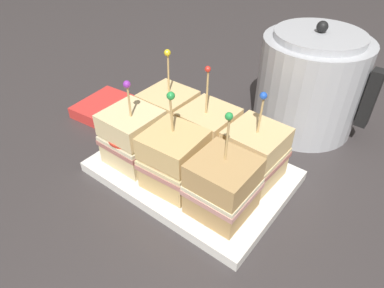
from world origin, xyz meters
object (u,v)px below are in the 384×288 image
Objects in this scene: sandwich_back_center at (208,133)px; sandwich_back_right at (254,154)px; serving_platter at (192,171)px; napkin_stack at (109,109)px; sandwich_front_right at (223,186)px; sandwich_front_center at (173,159)px; kettle_steel at (310,83)px; sandwich_front_left at (133,137)px; sandwich_back_left at (169,115)px.

sandwich_back_center is 0.09m from sandwich_back_right.
serving_platter is 2.48× the size of napkin_stack.
sandwich_front_right reaches higher than napkin_stack.
sandwich_front_center is 0.73× the size of kettle_steel.
sandwich_front_left is at bearing -154.49° from serving_platter.
napkin_stack reaches higher than serving_platter.
serving_platter is 0.11m from sandwich_back_right.
sandwich_back_right is (0.09, 0.09, -0.00)m from sandwich_front_center.
sandwich_front_left reaches higher than serving_platter.
sandwich_back_left is (-0.09, 0.05, 0.05)m from serving_platter.
sandwich_back_center is at bearing -1.55° from sandwich_back_left.
sandwich_front_right is at bearing -89.27° from sandwich_back_right.
sandwich_back_center reaches higher than sandwich_front_right.
sandwich_front_center is 1.02× the size of sandwich_back_right.
sandwich_front_left is at bearing 179.18° from sandwich_front_center.
sandwich_back_right is (0.09, 0.04, 0.05)m from serving_platter.
sandwich_front_right is (0.09, -0.00, -0.00)m from sandwich_front_center.
sandwich_back_right is at bearing 0.61° from sandwich_back_center.
serving_platter is 1.94× the size of sandwich_front_right.
serving_platter is at bearing -27.28° from sandwich_back_left.
sandwich_front_center is at bearing -18.70° from napkin_stack.
kettle_steel is at bearing 32.56° from napkin_stack.
sandwich_back_left is at bearing 0.97° from napkin_stack.
sandwich_back_center reaches higher than sandwich_front_center.
serving_platter is at bearing -107.25° from kettle_steel.
sandwich_front_left is at bearing -136.01° from sandwich_back_center.
sandwich_front_center is 0.96× the size of sandwich_back_left.
serving_platter is 2.04× the size of sandwich_front_left.
sandwich_front_left is 0.18m from sandwich_front_right.
sandwich_back_center is at bearing -179.39° from sandwich_back_right.
napkin_stack is (-0.26, 0.04, 0.00)m from serving_platter.
napkin_stack is at bearing -147.44° from kettle_steel.
sandwich_front_right reaches higher than sandwich_front_left.
sandwich_back_center is (-0.09, 0.09, -0.00)m from sandwich_front_right.
sandwich_back_left is 0.09m from sandwich_back_center.
sandwich_front_right is 0.97× the size of sandwich_back_left.
sandwich_back_right is at bearing 90.73° from sandwich_front_right.
sandwich_back_center is (0.09, -0.00, -0.00)m from sandwich_back_left.
sandwich_back_right is 0.22m from kettle_steel.
napkin_stack is at bearing 170.59° from serving_platter.
sandwich_back_center is 1.09× the size of sandwich_back_right.
sandwich_back_right reaches higher than serving_platter.
serving_platter is at bearing -153.28° from sandwich_back_right.
sandwich_front_right is at bearing -44.48° from sandwich_back_center.
serving_platter is 0.27m from napkin_stack.
sandwich_back_left reaches higher than sandwich_back_right.
sandwich_back_center is 1.33× the size of napkin_stack.
sandwich_back_right is 0.72× the size of kettle_steel.
sandwich_front_center reaches higher than serving_platter.
sandwich_front_right is (0.09, -0.05, 0.05)m from serving_platter.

